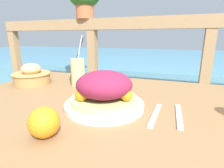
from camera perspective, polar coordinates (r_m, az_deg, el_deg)
The scene contains 9 objects.
patio_table at distance 0.73m, azimuth -1.72°, elevation -12.20°, with size 1.25×0.82×0.74m.
railing_fence at distance 1.44m, azimuth 10.30°, elevation 7.64°, with size 2.80×0.08×1.13m.
sea_backdrop at distance 3.98m, azimuth 16.27°, elevation 4.63°, with size 12.00×4.00×0.60m.
salad_plate at distance 0.60m, azimuth -2.52°, elevation -2.71°, with size 0.28×0.28×0.13m.
drink_glass at distance 0.90m, azimuth -11.05°, elevation 3.92°, with size 0.07×0.08×0.25m.
bread_basket at distance 1.01m, azimuth -24.70°, elevation 2.42°, with size 0.19×0.19×0.11m.
fork at distance 0.58m, azimuth 13.90°, elevation -9.72°, with size 0.03×0.18×0.00m.
knife at distance 0.59m, azimuth 21.02°, elevation -9.63°, with size 0.02×0.18×0.00m.
orange_near_glass at distance 0.47m, azimuth -21.30°, elevation -11.57°, with size 0.08×0.08×0.08m.
Camera 1 is at (0.24, -0.60, 0.98)m, focal length 28.00 mm.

